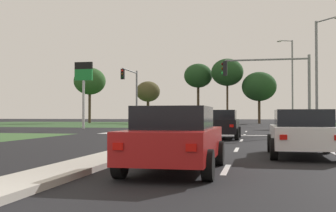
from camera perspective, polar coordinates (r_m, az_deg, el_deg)
The scene contains 31 objects.
ground_plane at distance 35.09m, azimuth 4.78°, elevation -3.38°, with size 200.00×200.00×0.00m, color black.
grass_verge_far_left at distance 66.34m, azimuth -14.96°, elevation -2.32°, with size 35.00×35.00×0.01m, color #2D4C28.
median_island_near at distance 16.41m, azimuth -3.21°, elevation -5.59°, with size 1.20×22.00×0.14m, color #ADA89E.
median_island_far at distance 59.98m, azimuth 7.64°, elevation -2.41°, with size 1.20×36.00×0.14m, color gray.
lane_dash_near at distance 10.36m, azimuth 7.81°, elevation -8.49°, with size 0.14×2.00×0.01m, color silver.
lane_dash_second at distance 16.32m, azimuth 9.22°, elevation -5.82°, with size 0.14×2.00×0.01m, color silver.
lane_dash_third at distance 22.31m, azimuth 9.88°, elevation -4.58°, with size 0.14×2.00×0.01m, color silver.
lane_dash_fourth at distance 28.30m, azimuth 10.25°, elevation -3.87°, with size 0.14×2.00×0.01m, color silver.
lane_dash_fifth at distance 34.29m, azimuth 10.49°, elevation -3.40°, with size 0.14×2.00×0.01m, color silver.
edge_line_right at distance 17.08m, azimuth 20.66°, elevation -5.56°, with size 0.14×24.00×0.01m, color silver.
stop_bar_near at distance 27.85m, azimuth 10.85°, elevation -3.91°, with size 6.40×0.50×0.01m, color silver.
crosswalk_bar_near at distance 31.48m, azimuth -8.05°, elevation -3.61°, with size 0.70×2.80×0.01m, color silver.
crosswalk_bar_second at distance 31.11m, azimuth -6.05°, elevation -3.64°, with size 0.70×2.80×0.01m, color silver.
crosswalk_bar_third at distance 30.78m, azimuth -4.01°, elevation -3.67°, with size 0.70×2.80×0.01m, color silver.
crosswalk_bar_fourth at distance 30.49m, azimuth -1.92°, elevation -3.70°, with size 0.70×2.80×0.01m, color silver.
crosswalk_bar_fifth at distance 30.24m, azimuth 0.20°, elevation -3.72°, with size 0.70×2.80×0.01m, color silver.
crosswalk_bar_sixth at distance 30.04m, azimuth 2.36°, elevation -3.73°, with size 0.70×2.80×0.01m, color silver.
car_white_near at distance 14.14m, azimuth 17.64°, elevation -3.41°, with size 2.09×4.20×1.49m.
car_red_second at distance 9.91m, azimuth 0.96°, elevation -4.36°, with size 2.05×4.30×1.51m.
car_blue_third at distance 36.65m, azimuth 0.49°, elevation -2.06°, with size 4.40×2.06×1.54m.
car_black_fourth at distance 23.81m, azimuth 7.16°, elevation -2.43°, with size 2.08×4.60×1.60m.
traffic_signal_far_left at distance 41.44m, azimuth -4.92°, elevation 2.52°, with size 0.32×5.00×5.83m.
traffic_signal_near_right at distance 28.34m, azimuth 14.11°, elevation 3.53°, with size 5.69×0.32×5.19m.
street_lamp_second at distance 33.73m, azimuth 19.66°, elevation 4.71°, with size 1.63×2.01×8.43m.
street_lamp_third at distance 54.55m, azimuth 16.29°, elevation 3.57°, with size 1.99×0.94×10.60m.
fuel_price_totem at distance 42.18m, azimuth -11.31°, elevation 3.48°, with size 1.80×0.24×6.50m.
treeline_near at distance 71.68m, azimuth -10.51°, elevation 3.29°, with size 5.28×5.28×9.22m.
treeline_second at distance 71.18m, azimuth -2.71°, elevation 1.92°, with size 4.04×4.04×7.00m.
treeline_third at distance 69.25m, azimuth 4.09°, elevation 4.05°, with size 4.61×4.61×9.71m.
treeline_fourth at distance 67.04m, azimuth 7.99°, elevation 4.50°, with size 5.03×5.03×10.17m.
treeline_fifth at distance 66.72m, azimuth 12.18°, elevation 2.57°, with size 5.29×5.29×7.98m.
Camera 1 is at (4.19, -4.82, 1.32)m, focal length 45.22 mm.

